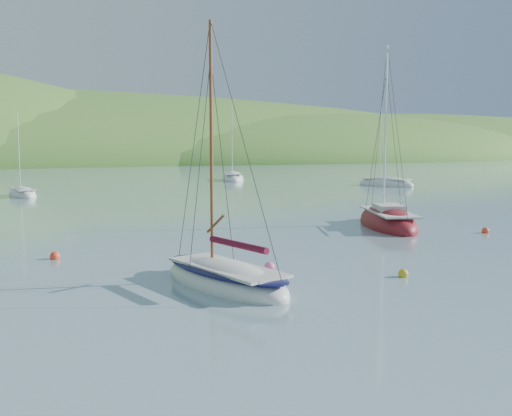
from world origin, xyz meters
name	(u,v)px	position (x,y,z in m)	size (l,w,h in m)	color
ground	(343,287)	(0.00, 0.00, 0.00)	(700.00, 700.00, 0.00)	gray
daysailer_white	(225,279)	(-3.71, 2.14, 0.23)	(3.75, 7.01, 10.22)	silver
sloop_red	(387,223)	(11.38, 11.36, 0.23)	(5.92, 8.72, 12.24)	maroon
distant_sloop_a	(22,195)	(-7.30, 44.60, 0.16)	(3.03, 6.58, 9.06)	silver
distant_sloop_b	(233,179)	(22.16, 58.83, 0.20)	(5.90, 9.19, 12.37)	silver
distant_sloop_d	(386,184)	(34.59, 39.83, 0.18)	(5.07, 8.02, 10.80)	silver
mooring_buoys	(295,255)	(1.23, 5.49, 0.12)	(23.83, 10.12, 0.47)	gold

